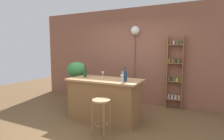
{
  "coord_description": "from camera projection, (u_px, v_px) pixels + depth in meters",
  "views": [
    {
      "loc": [
        1.94,
        -3.29,
        1.58
      ],
      "look_at": [
        0.05,
        0.55,
        1.1
      ],
      "focal_mm": 29.47,
      "sensor_mm": 36.0,
      "label": 1
    }
  ],
  "objects": [
    {
      "name": "spice_shelf",
      "position": [
        175.0,
        72.0,
        4.9
      ],
      "size": [
        0.41,
        0.14,
        1.95
      ],
      "color": "olive",
      "rests_on": "ground"
    },
    {
      "name": "bottle_vinegar",
      "position": [
        86.0,
        72.0,
        4.73
      ],
      "size": [
        0.07,
        0.07,
        0.24
      ],
      "color": "#5B2319",
      "rests_on": "kitchen_counter"
    },
    {
      "name": "bottle_olive_oil",
      "position": [
        125.0,
        76.0,
        3.78
      ],
      "size": [
        0.07,
        0.07,
        0.31
      ],
      "color": "navy",
      "rests_on": "kitchen_counter"
    },
    {
      "name": "kitchen_counter",
      "position": [
        105.0,
        99.0,
        4.18
      ],
      "size": [
        1.66,
        0.81,
        0.92
      ],
      "color": "olive",
      "rests_on": "ground"
    },
    {
      "name": "ground",
      "position": [
        99.0,
        123.0,
        3.96
      ],
      "size": [
        12.0,
        12.0,
        0.0
      ],
      "primitive_type": "plane",
      "color": "brown"
    },
    {
      "name": "bar_stool",
      "position": [
        101.0,
        109.0,
        3.37
      ],
      "size": [
        0.33,
        0.33,
        0.67
      ],
      "color": "#997047",
      "rests_on": "ground"
    },
    {
      "name": "bottle_sauce_amber",
      "position": [
        85.0,
        73.0,
        4.4
      ],
      "size": [
        0.08,
        0.08,
        0.28
      ],
      "color": "#194C23",
      "rests_on": "kitchen_counter"
    },
    {
      "name": "pendant_globe_light",
      "position": [
        135.0,
        31.0,
        5.3
      ],
      "size": [
        0.26,
        0.26,
        2.26
      ],
      "color": "black",
      "rests_on": "ground"
    },
    {
      "name": "wine_glass_right",
      "position": [
        103.0,
        73.0,
        4.17
      ],
      "size": [
        0.07,
        0.07,
        0.16
      ],
      "color": "silver",
      "rests_on": "kitchen_counter"
    },
    {
      "name": "plant_stool",
      "position": [
        78.0,
        98.0,
        5.1
      ],
      "size": [
        0.33,
        0.33,
        0.47
      ],
      "primitive_type": "cylinder",
      "color": "#2D2823",
      "rests_on": "ground"
    },
    {
      "name": "wine_glass_left",
      "position": [
        122.0,
        77.0,
        3.62
      ],
      "size": [
        0.07,
        0.07,
        0.16
      ],
      "color": "silver",
      "rests_on": "kitchen_counter"
    },
    {
      "name": "potted_plant",
      "position": [
        77.0,
        72.0,
        5.02
      ],
      "size": [
        0.54,
        0.49,
        0.78
      ],
      "color": "#A86B4C",
      "rests_on": "plant_stool"
    },
    {
      "name": "wine_glass_center",
      "position": [
        123.0,
        74.0,
        4.11
      ],
      "size": [
        0.07,
        0.07,
        0.16
      ],
      "color": "silver",
      "rests_on": "kitchen_counter"
    },
    {
      "name": "back_wall",
      "position": [
        131.0,
        56.0,
        5.55
      ],
      "size": [
        6.4,
        0.1,
        2.8
      ],
      "primitive_type": "cube",
      "color": "#8C5642",
      "rests_on": "ground"
    }
  ]
}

